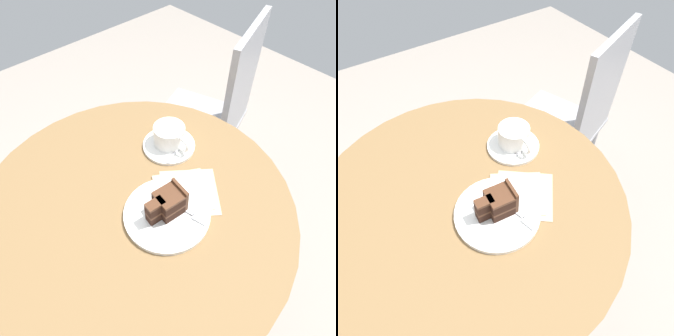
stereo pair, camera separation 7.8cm
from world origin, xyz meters
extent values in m
cube|color=gray|center=(0.00, 0.00, -0.01)|extent=(4.40, 4.40, 0.01)
cylinder|color=brown|center=(0.00, 0.00, 0.73)|extent=(0.82, 0.82, 0.03)
cylinder|color=silver|center=(0.00, 0.00, 0.37)|extent=(0.07, 0.07, 0.70)
cylinder|color=silver|center=(0.00, 0.00, 0.01)|extent=(0.37, 0.37, 0.02)
cylinder|color=white|center=(-0.08, 0.20, 0.76)|extent=(0.15, 0.15, 0.01)
cylinder|color=white|center=(-0.09, 0.21, 0.79)|extent=(0.09, 0.09, 0.06)
cylinder|color=beige|center=(-0.09, 0.21, 0.82)|extent=(0.08, 0.08, 0.00)
torus|color=white|center=(-0.04, 0.21, 0.79)|extent=(0.05, 0.01, 0.05)
cube|color=silver|center=(-0.05, 0.21, 0.76)|extent=(0.02, 0.09, 0.00)
ellipsoid|color=silver|center=(-0.04, 0.15, 0.76)|extent=(0.02, 0.02, 0.00)
cylinder|color=white|center=(0.09, 0.04, 0.76)|extent=(0.21, 0.21, 0.01)
cube|color=black|center=(0.08, 0.05, 0.78)|extent=(0.07, 0.07, 0.03)
cube|color=black|center=(0.08, 0.01, 0.78)|extent=(0.03, 0.05, 0.03)
cube|color=#4C2B19|center=(0.08, 0.05, 0.79)|extent=(0.07, 0.07, 0.01)
cube|color=#4C2B19|center=(0.08, 0.01, 0.79)|extent=(0.03, 0.05, 0.01)
cube|color=black|center=(0.08, 0.05, 0.81)|extent=(0.07, 0.07, 0.03)
cube|color=black|center=(0.08, 0.01, 0.81)|extent=(0.03, 0.05, 0.03)
cube|color=#4C2B19|center=(0.08, 0.05, 0.83)|extent=(0.07, 0.07, 0.01)
cube|color=#4C2B19|center=(0.08, 0.01, 0.83)|extent=(0.03, 0.05, 0.01)
cube|color=#4C2B19|center=(0.09, 0.08, 0.80)|extent=(0.06, 0.01, 0.07)
cube|color=silver|center=(0.08, 0.06, 0.77)|extent=(0.12, 0.03, 0.00)
cube|color=silver|center=(0.16, 0.08, 0.77)|extent=(0.04, 0.03, 0.00)
cube|color=tan|center=(0.08, 0.12, 0.75)|extent=(0.21, 0.21, 0.00)
cube|color=tan|center=(0.06, 0.11, 0.76)|extent=(0.19, 0.19, 0.00)
cylinder|color=#9E9EA3|center=(-0.54, 0.72, 0.21)|extent=(0.02, 0.02, 0.43)
cylinder|color=#9E9EA3|center=(-0.43, 0.41, 0.21)|extent=(0.02, 0.02, 0.43)
cylinder|color=#9E9EA3|center=(-0.24, 0.82, 0.21)|extent=(0.02, 0.02, 0.43)
cylinder|color=#9E9EA3|center=(-0.13, 0.52, 0.21)|extent=(0.02, 0.02, 0.43)
cube|color=#9E9EA3|center=(-0.34, 0.62, 0.44)|extent=(0.49, 0.49, 0.02)
cube|color=#9E9EA3|center=(-0.17, 0.68, 0.69)|extent=(0.14, 0.35, 0.48)
camera|label=1|loc=(0.37, -0.22, 1.39)|focal=32.00mm
camera|label=2|loc=(0.42, -0.16, 1.39)|focal=32.00mm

